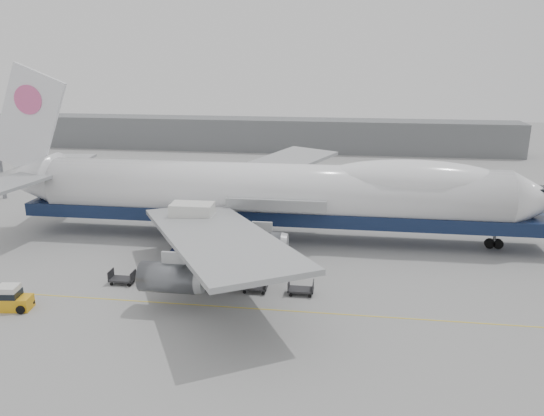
# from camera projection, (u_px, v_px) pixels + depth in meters

# --- Properties ---
(ground) EXTENTS (260.00, 260.00, 0.00)m
(ground) POSITION_uv_depth(u_px,v_px,m) (254.00, 279.00, 50.94)
(ground) COLOR gray
(ground) RESTS_ON ground
(apron_line) EXTENTS (60.00, 0.15, 0.01)m
(apron_line) POSITION_uv_depth(u_px,v_px,m) (242.00, 308.00, 45.24)
(apron_line) COLOR gold
(apron_line) RESTS_ON ground
(hangar) EXTENTS (110.00, 8.00, 7.00)m
(hangar) POSITION_uv_depth(u_px,v_px,m) (263.00, 134.00, 117.80)
(hangar) COLOR slate
(hangar) RESTS_ON ground
(airliner) EXTENTS (67.00, 55.30, 19.98)m
(airliner) POSITION_uv_depth(u_px,v_px,m) (277.00, 192.00, 60.68)
(airliner) COLOR white
(airliner) RESTS_ON ground
(catering_truck) EXTENTS (4.81, 3.41, 6.05)m
(catering_truck) POSITION_uv_depth(u_px,v_px,m) (193.00, 228.00, 55.22)
(catering_truck) COLOR #18204A
(catering_truck) RESTS_ON ground
(baggage_tug) EXTENTS (3.10, 1.91, 2.14)m
(baggage_tug) POSITION_uv_depth(u_px,v_px,m) (12.00, 299.00, 44.77)
(baggage_tug) COLOR orange
(baggage_tug) RESTS_ON ground
(dolly_0) EXTENTS (2.30, 1.35, 1.30)m
(dolly_0) POSITION_uv_depth(u_px,v_px,m) (122.00, 278.00, 49.88)
(dolly_0) COLOR #2D2D30
(dolly_0) RESTS_ON ground
(dolly_1) EXTENTS (2.30, 1.35, 1.30)m
(dolly_1) POSITION_uv_depth(u_px,v_px,m) (165.00, 281.00, 49.32)
(dolly_1) COLOR #2D2D30
(dolly_1) RESTS_ON ground
(dolly_2) EXTENTS (2.30, 1.35, 1.30)m
(dolly_2) POSITION_uv_depth(u_px,v_px,m) (210.00, 283.00, 48.76)
(dolly_2) COLOR #2D2D30
(dolly_2) RESTS_ON ground
(dolly_3) EXTENTS (2.30, 1.35, 1.30)m
(dolly_3) POSITION_uv_depth(u_px,v_px,m) (255.00, 286.00, 48.20)
(dolly_3) COLOR #2D2D30
(dolly_3) RESTS_ON ground
(dolly_4) EXTENTS (2.30, 1.35, 1.30)m
(dolly_4) POSITION_uv_depth(u_px,v_px,m) (301.00, 289.00, 47.65)
(dolly_4) COLOR #2D2D30
(dolly_4) RESTS_ON ground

